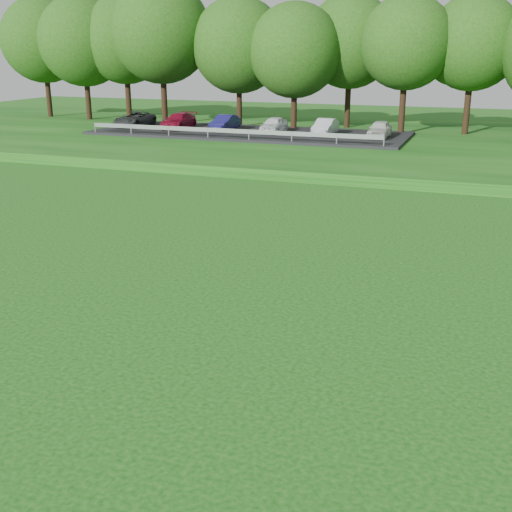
% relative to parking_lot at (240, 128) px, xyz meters
% --- Properties ---
extents(parking_lot, '(24.00, 9.00, 1.38)m').
position_rel_parking_lot_xyz_m(parking_lot, '(0.00, 0.00, 0.00)').
color(parking_lot, black).
rests_on(parking_lot, berm).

